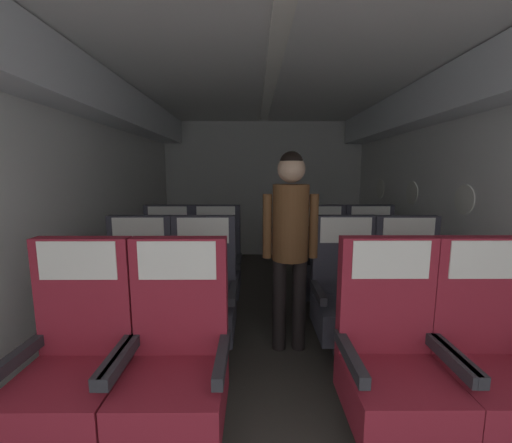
{
  "coord_description": "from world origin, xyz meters",
  "views": [
    {
      "loc": [
        -0.15,
        0.04,
        1.42
      ],
      "look_at": [
        -0.14,
        3.23,
        0.94
      ],
      "focal_mm": 22.55,
      "sensor_mm": 36.0,
      "label": 1
    }
  ],
  "objects_px": {
    "seat_c_left_window": "(167,268)",
    "flight_attendant": "(290,231)",
    "seat_a_left_aisle": "(176,366)",
    "seat_b_right_aisle": "(410,300)",
    "seat_a_left_window": "(75,366)",
    "seat_a_right_aisle": "(491,364)",
    "seat_b_left_window": "(137,299)",
    "seat_c_left_aisle": "(216,267)",
    "seat_c_right_aisle": "(371,267)",
    "seat_b_right_window": "(347,299)",
    "seat_c_right_window": "(322,268)",
    "seat_a_right_window": "(393,364)",
    "seat_b_left_aisle": "(203,299)"
  },
  "relations": [
    {
      "from": "seat_c_left_window",
      "to": "flight_attendant",
      "type": "relative_size",
      "value": 0.69
    },
    {
      "from": "seat_a_left_aisle",
      "to": "seat_b_right_aisle",
      "type": "distance_m",
      "value": 1.8
    },
    {
      "from": "seat_a_left_window",
      "to": "seat_a_left_aisle",
      "type": "xyz_separation_m",
      "value": [
        0.51,
        -0.0,
        0.0
      ]
    },
    {
      "from": "seat_a_right_aisle",
      "to": "seat_b_left_window",
      "type": "distance_m",
      "value": 2.27
    },
    {
      "from": "seat_b_right_aisle",
      "to": "seat_c_left_aisle",
      "type": "height_order",
      "value": "same"
    },
    {
      "from": "seat_a_left_window",
      "to": "seat_b_right_aisle",
      "type": "distance_m",
      "value": 2.25
    },
    {
      "from": "seat_c_left_window",
      "to": "seat_c_right_aisle",
      "type": "bearing_deg",
      "value": 0.08
    },
    {
      "from": "seat_a_right_aisle",
      "to": "seat_b_left_window",
      "type": "height_order",
      "value": "same"
    },
    {
      "from": "seat_a_left_aisle",
      "to": "seat_c_right_aisle",
      "type": "height_order",
      "value": "same"
    },
    {
      "from": "seat_a_left_window",
      "to": "seat_c_left_window",
      "type": "distance_m",
      "value": 1.69
    },
    {
      "from": "seat_a_left_window",
      "to": "seat_b_left_window",
      "type": "height_order",
      "value": "same"
    },
    {
      "from": "seat_a_right_aisle",
      "to": "seat_c_left_aisle",
      "type": "height_order",
      "value": "same"
    },
    {
      "from": "seat_a_left_aisle",
      "to": "seat_a_right_aisle",
      "type": "xyz_separation_m",
      "value": [
        1.59,
        0.0,
        0.0
      ]
    },
    {
      "from": "seat_b_right_window",
      "to": "seat_c_right_window",
      "type": "height_order",
      "value": "same"
    },
    {
      "from": "flight_attendant",
      "to": "seat_a_right_aisle",
      "type": "bearing_deg",
      "value": 128.93
    },
    {
      "from": "seat_b_right_aisle",
      "to": "seat_c_right_aisle",
      "type": "xyz_separation_m",
      "value": [
        0.01,
        0.85,
        0.0
      ]
    },
    {
      "from": "flight_attendant",
      "to": "seat_c_left_aisle",
      "type": "bearing_deg",
      "value": -52.13
    },
    {
      "from": "flight_attendant",
      "to": "seat_c_right_aisle",
      "type": "bearing_deg",
      "value": -146.47
    },
    {
      "from": "seat_a_right_aisle",
      "to": "seat_b_right_window",
      "type": "height_order",
      "value": "same"
    },
    {
      "from": "seat_a_right_window",
      "to": "seat_a_right_aisle",
      "type": "bearing_deg",
      "value": -0.23
    },
    {
      "from": "seat_c_left_window",
      "to": "seat_c_left_aisle",
      "type": "bearing_deg",
      "value": 0.72
    },
    {
      "from": "seat_b_right_window",
      "to": "seat_c_right_window",
      "type": "xyz_separation_m",
      "value": [
        -0.02,
        0.82,
        0.0
      ]
    },
    {
      "from": "seat_a_left_aisle",
      "to": "seat_a_right_window",
      "type": "height_order",
      "value": "same"
    },
    {
      "from": "seat_b_left_aisle",
      "to": "seat_c_left_window",
      "type": "relative_size",
      "value": 1.0
    },
    {
      "from": "seat_a_left_window",
      "to": "seat_b_right_window",
      "type": "relative_size",
      "value": 1.0
    },
    {
      "from": "flight_attendant",
      "to": "seat_b_right_window",
      "type": "bearing_deg",
      "value": 162.23
    },
    {
      "from": "seat_a_right_window",
      "to": "seat_b_left_window",
      "type": "xyz_separation_m",
      "value": [
        -1.6,
        0.86,
        0.0
      ]
    },
    {
      "from": "seat_a_right_window",
      "to": "flight_attendant",
      "type": "bearing_deg",
      "value": 113.7
    },
    {
      "from": "seat_b_right_window",
      "to": "seat_a_left_window",
      "type": "bearing_deg",
      "value": -151.78
    },
    {
      "from": "seat_b_left_aisle",
      "to": "seat_a_left_window",
      "type": "bearing_deg",
      "value": -120.43
    },
    {
      "from": "seat_b_right_window",
      "to": "seat_c_left_window",
      "type": "xyz_separation_m",
      "value": [
        -1.6,
        0.83,
        0.0
      ]
    },
    {
      "from": "seat_c_right_aisle",
      "to": "seat_c_left_aisle",
      "type": "bearing_deg",
      "value": 179.88
    },
    {
      "from": "seat_a_right_window",
      "to": "seat_c_right_window",
      "type": "xyz_separation_m",
      "value": [
        -0.01,
        1.68,
        0.0
      ]
    },
    {
      "from": "seat_b_right_aisle",
      "to": "flight_attendant",
      "type": "relative_size",
      "value": 0.69
    },
    {
      "from": "seat_b_left_aisle",
      "to": "seat_c_left_aisle",
      "type": "distance_m",
      "value": 0.84
    },
    {
      "from": "seat_c_left_aisle",
      "to": "flight_attendant",
      "type": "height_order",
      "value": "flight_attendant"
    },
    {
      "from": "seat_a_left_aisle",
      "to": "seat_c_right_aisle",
      "type": "xyz_separation_m",
      "value": [
        1.6,
        1.69,
        0.0
      ]
    },
    {
      "from": "seat_b_left_aisle",
      "to": "seat_b_right_aisle",
      "type": "relative_size",
      "value": 1.0
    },
    {
      "from": "seat_c_left_aisle",
      "to": "seat_b_left_window",
      "type": "bearing_deg",
      "value": -121.01
    },
    {
      "from": "seat_b_right_aisle",
      "to": "seat_c_left_aisle",
      "type": "bearing_deg",
      "value": 151.73
    },
    {
      "from": "seat_c_right_window",
      "to": "seat_b_left_window",
      "type": "bearing_deg",
      "value": -152.66
    },
    {
      "from": "seat_a_left_aisle",
      "to": "seat_b_left_aisle",
      "type": "relative_size",
      "value": 1.0
    },
    {
      "from": "seat_a_left_aisle",
      "to": "seat_c_left_window",
      "type": "bearing_deg",
      "value": 106.44
    },
    {
      "from": "seat_c_left_window",
      "to": "seat_c_right_aisle",
      "type": "height_order",
      "value": "same"
    },
    {
      "from": "seat_b_left_aisle",
      "to": "flight_attendant",
      "type": "relative_size",
      "value": 0.69
    },
    {
      "from": "seat_b_left_aisle",
      "to": "flight_attendant",
      "type": "xyz_separation_m",
      "value": [
        0.68,
        0.11,
        0.51
      ]
    },
    {
      "from": "seat_b_left_window",
      "to": "seat_c_right_aisle",
      "type": "relative_size",
      "value": 1.0
    },
    {
      "from": "seat_b_right_window",
      "to": "seat_c_right_aisle",
      "type": "relative_size",
      "value": 1.0
    },
    {
      "from": "seat_a_right_aisle",
      "to": "seat_b_right_aisle",
      "type": "xyz_separation_m",
      "value": [
        -0.01,
        0.84,
        0.0
      ]
    },
    {
      "from": "seat_a_right_aisle",
      "to": "seat_c_left_window",
      "type": "height_order",
      "value": "same"
    }
  ]
}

